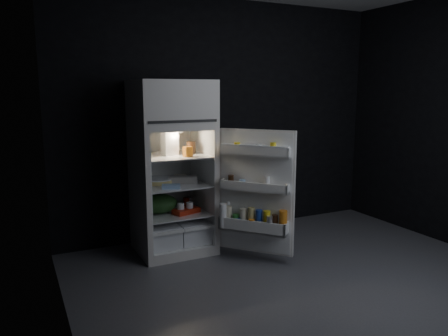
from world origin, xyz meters
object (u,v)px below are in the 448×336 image
refrigerator (171,161)px  yogurt_tray (186,211)px  milk_jug (170,143)px  fridge_door (255,195)px  egg_carton (183,180)px

refrigerator → yogurt_tray: (0.10, -0.15, -0.50)m
milk_jug → yogurt_tray: milk_jug is taller
fridge_door → milk_jug: (-0.65, 0.62, 0.47)m
milk_jug → egg_carton: milk_jug is taller
refrigerator → egg_carton: 0.23m
fridge_door → yogurt_tray: fridge_door is taller
refrigerator → yogurt_tray: size_ratio=6.56×
fridge_door → egg_carton: fridge_door is taller
milk_jug → yogurt_tray: 0.72m
egg_carton → yogurt_tray: size_ratio=1.09×
fridge_door → egg_carton: size_ratio=4.12×
refrigerator → fridge_door: refrigerator is taller
egg_carton → yogurt_tray: bearing=-71.3°
fridge_door → yogurt_tray: size_ratio=4.50×
refrigerator → egg_carton: size_ratio=6.01×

